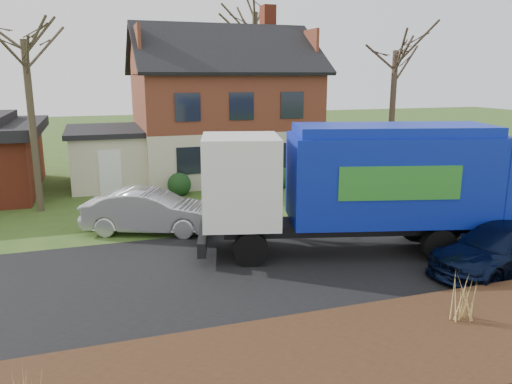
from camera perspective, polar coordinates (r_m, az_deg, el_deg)
name	(u,v)px	position (r m, az deg, el deg)	size (l,w,h in m)	color
ground	(277,265)	(14.80, 2.41, -8.37)	(120.00, 120.00, 0.00)	#2F4E1A
road	(277,265)	(14.79, 2.41, -8.34)	(80.00, 7.00, 0.02)	black
mulch_verge	(373,354)	(10.44, 13.21, -17.60)	(80.00, 3.50, 0.30)	black
main_house	(213,102)	(27.56, -4.92, 10.22)	(12.95, 8.95, 9.26)	beige
garbage_truck	(359,180)	(15.62, 11.73, 1.33)	(9.62, 4.73, 3.99)	black
silver_sedan	(150,211)	(17.99, -11.98, -2.15)	(1.62, 4.64, 1.53)	#AAACB2
navy_wagon	(498,249)	(15.74, 25.97, -5.83)	(1.87, 4.59, 1.33)	black
tree_front_west	(21,12)	(21.81, -25.30, 18.13)	(3.17, 3.17, 9.42)	#433928
tree_front_east	(397,28)	(27.32, 15.85, 17.57)	(3.43, 3.43, 9.53)	#413227
grass_clump_mid	(463,298)	(11.74, 22.57, -11.13)	(0.36, 0.30, 1.01)	tan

